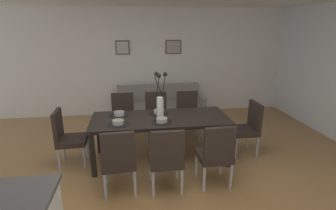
{
  "coord_description": "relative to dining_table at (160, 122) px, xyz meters",
  "views": [
    {
      "loc": [
        -0.29,
        -3.18,
        2.15
      ],
      "look_at": [
        0.32,
        1.02,
        0.85
      ],
      "focal_mm": 27.47,
      "sensor_mm": 36.0,
      "label": 1
    }
  ],
  "objects": [
    {
      "name": "ground_plane",
      "position": [
        -0.14,
        -0.7,
        -0.67
      ],
      "size": [
        9.0,
        9.0,
        0.0
      ],
      "primitive_type": "plane",
      "color": "olive"
    },
    {
      "name": "back_wall_panel",
      "position": [
        -0.14,
        2.55,
        0.63
      ],
      "size": [
        9.0,
        0.1,
        2.6
      ],
      "primitive_type": "cube",
      "color": "silver",
      "rests_on": "ground"
    },
    {
      "name": "dining_table",
      "position": [
        0.0,
        0.0,
        0.0
      ],
      "size": [
        2.2,
        0.9,
        0.74
      ],
      "color": "black",
      "rests_on": "ground"
    },
    {
      "name": "dining_chair_near_left",
      "position": [
        -0.64,
        -0.84,
        -0.16
      ],
      "size": [
        0.46,
        0.46,
        0.92
      ],
      "color": "black",
      "rests_on": "ground"
    },
    {
      "name": "dining_chair_near_right",
      "position": [
        -0.63,
        0.89,
        -0.16
      ],
      "size": [
        0.46,
        0.46,
        0.92
      ],
      "color": "black",
      "rests_on": "ground"
    },
    {
      "name": "dining_chair_far_left",
      "position": [
        -0.02,
        -0.88,
        -0.16
      ],
      "size": [
        0.44,
        0.44,
        0.92
      ],
      "color": "black",
      "rests_on": "ground"
    },
    {
      "name": "dining_chair_far_right",
      "position": [
        0.02,
        0.87,
        -0.16
      ],
      "size": [
        0.46,
        0.46,
        0.92
      ],
      "color": "black",
      "rests_on": "ground"
    },
    {
      "name": "dining_chair_mid_left",
      "position": [
        0.66,
        -0.86,
        -0.16
      ],
      "size": [
        0.45,
        0.45,
        0.92
      ],
      "color": "black",
      "rests_on": "ground"
    },
    {
      "name": "dining_chair_mid_right",
      "position": [
        0.65,
        0.85,
        -0.16
      ],
      "size": [
        0.45,
        0.45,
        0.92
      ],
      "color": "black",
      "rests_on": "ground"
    },
    {
      "name": "dining_chair_head_west",
      "position": [
        -1.48,
        0.02,
        -0.16
      ],
      "size": [
        0.45,
        0.45,
        0.92
      ],
      "color": "black",
      "rests_on": "ground"
    },
    {
      "name": "dining_chair_head_east",
      "position": [
        1.52,
        0.01,
        -0.16
      ],
      "size": [
        0.44,
        0.44,
        0.92
      ],
      "color": "black",
      "rests_on": "ground"
    },
    {
      "name": "centerpiece_vase",
      "position": [
        0.0,
        0.0,
        0.35
      ],
      "size": [
        0.21,
        0.23,
        0.73
      ],
      "color": "white",
      "rests_on": "dining_table"
    },
    {
      "name": "placemat_near_left",
      "position": [
        -0.66,
        -0.2,
        0.07
      ],
      "size": [
        0.32,
        0.32,
        0.01
      ],
      "primitive_type": "cylinder",
      "color": "black",
      "rests_on": "dining_table"
    },
    {
      "name": "bowl_near_left",
      "position": [
        -0.66,
        -0.2,
        0.11
      ],
      "size": [
        0.17,
        0.17,
        0.07
      ],
      "color": "#B2ADA3",
      "rests_on": "dining_table"
    },
    {
      "name": "placemat_near_right",
      "position": [
        -0.66,
        0.2,
        0.07
      ],
      "size": [
        0.32,
        0.32,
        0.01
      ],
      "primitive_type": "cylinder",
      "color": "black",
      "rests_on": "dining_table"
    },
    {
      "name": "bowl_near_right",
      "position": [
        -0.66,
        0.2,
        0.11
      ],
      "size": [
        0.17,
        0.17,
        0.07
      ],
      "color": "#B2ADA3",
      "rests_on": "dining_table"
    },
    {
      "name": "placemat_far_left",
      "position": [
        -0.0,
        -0.2,
        0.07
      ],
      "size": [
        0.32,
        0.32,
        0.01
      ],
      "primitive_type": "cylinder",
      "color": "black",
      "rests_on": "dining_table"
    },
    {
      "name": "bowl_far_left",
      "position": [
        -0.0,
        -0.2,
        0.11
      ],
      "size": [
        0.17,
        0.17,
        0.07
      ],
      "color": "#B2ADA3",
      "rests_on": "dining_table"
    },
    {
      "name": "placemat_far_right",
      "position": [
        -0.0,
        0.2,
        0.07
      ],
      "size": [
        0.32,
        0.32,
        0.01
      ],
      "primitive_type": "cylinder",
      "color": "black",
      "rests_on": "dining_table"
    },
    {
      "name": "bowl_far_right",
      "position": [
        -0.0,
        0.2,
        0.11
      ],
      "size": [
        0.17,
        0.17,
        0.07
      ],
      "color": "#B2ADA3",
      "rests_on": "dining_table"
    },
    {
      "name": "sofa",
      "position": [
        0.21,
        1.88,
        -0.39
      ],
      "size": [
        1.98,
        0.84,
        0.8
      ],
      "color": "gray",
      "rests_on": "ground"
    },
    {
      "name": "framed_picture_left",
      "position": [
        -0.62,
        2.48,
        1.0
      ],
      "size": [
        0.33,
        0.03,
        0.33
      ],
      "color": "#473828"
    },
    {
      "name": "framed_picture_center",
      "position": [
        0.62,
        2.48,
        1.0
      ],
      "size": [
        0.39,
        0.03,
        0.34
      ],
      "color": "#473828"
    }
  ]
}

